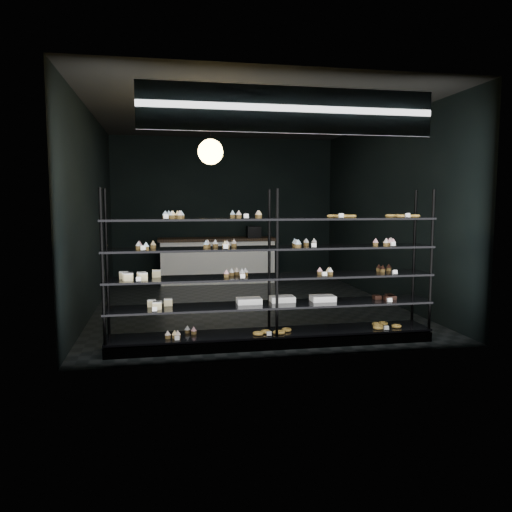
# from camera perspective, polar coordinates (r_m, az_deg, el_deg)

# --- Properties ---
(room) EXTENTS (5.01, 6.01, 3.20)m
(room) POSITION_cam_1_polar(r_m,az_deg,el_deg) (8.44, -1.12, 5.12)
(room) COLOR black
(room) RESTS_ON ground
(display_shelf) EXTENTS (4.00, 0.50, 1.91)m
(display_shelf) POSITION_cam_1_polar(r_m,az_deg,el_deg) (6.11, 1.74, -4.41)
(display_shelf) COLOR black
(display_shelf) RESTS_ON room
(signage) EXTENTS (3.30, 0.05, 0.50)m
(signage) POSITION_cam_1_polar(r_m,az_deg,el_deg) (5.66, 3.96, 16.32)
(signage) COLOR #0D1942
(signage) RESTS_ON room
(pendant_lamp) EXTENTS (0.35, 0.35, 0.90)m
(pendant_lamp) POSITION_cam_1_polar(r_m,az_deg,el_deg) (7.11, -5.22, 11.78)
(pendant_lamp) COLOR black
(pendant_lamp) RESTS_ON room
(service_counter) EXTENTS (2.55, 0.65, 1.23)m
(service_counter) POSITION_cam_1_polar(r_m,az_deg,el_deg) (10.95, -4.39, -0.42)
(service_counter) COLOR white
(service_counter) RESTS_ON room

